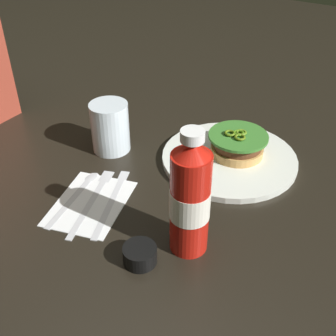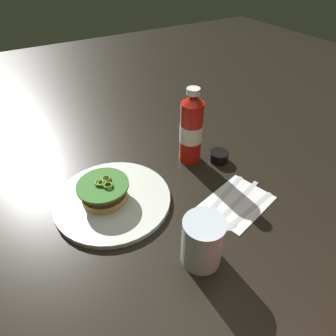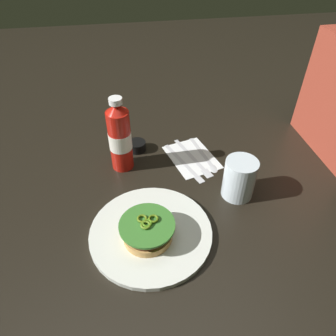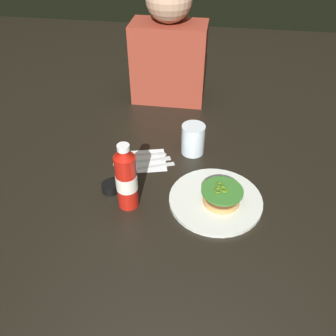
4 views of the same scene
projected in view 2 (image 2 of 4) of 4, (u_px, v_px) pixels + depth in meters
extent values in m
plane|color=black|center=(188.00, 205.00, 0.71)|extent=(3.00, 3.00, 0.00)
cylinder|color=silver|center=(113.00, 200.00, 0.71)|extent=(0.28, 0.28, 0.01)
cylinder|color=tan|center=(105.00, 195.00, 0.70)|extent=(0.11, 0.11, 0.02)
cylinder|color=#512D19|center=(104.00, 190.00, 0.69)|extent=(0.10, 0.10, 0.02)
cylinder|color=red|center=(103.00, 187.00, 0.68)|extent=(0.09, 0.09, 0.01)
cylinder|color=#367329|center=(103.00, 185.00, 0.68)|extent=(0.12, 0.12, 0.01)
torus|color=#526D15|center=(106.00, 179.00, 0.69)|extent=(0.02, 0.02, 0.01)
torus|color=#517015|center=(108.00, 185.00, 0.67)|extent=(0.02, 0.02, 0.01)
torus|color=#487B15|center=(102.00, 183.00, 0.67)|extent=(0.02, 0.02, 0.01)
torus|color=#567A1C|center=(99.00, 183.00, 0.67)|extent=(0.02, 0.02, 0.01)
cylinder|color=red|center=(191.00, 133.00, 0.79)|extent=(0.06, 0.06, 0.18)
cone|color=red|center=(193.00, 99.00, 0.73)|extent=(0.06, 0.06, 0.02)
cylinder|color=white|center=(193.00, 91.00, 0.71)|extent=(0.03, 0.03, 0.02)
cylinder|color=white|center=(191.00, 133.00, 0.79)|extent=(0.06, 0.06, 0.05)
cylinder|color=silver|center=(202.00, 241.00, 0.56)|extent=(0.08, 0.08, 0.11)
cylinder|color=black|center=(219.00, 156.00, 0.83)|extent=(0.05, 0.05, 0.03)
cube|color=white|center=(237.00, 202.00, 0.71)|extent=(0.19, 0.16, 0.00)
cube|color=silver|center=(225.00, 194.00, 0.73)|extent=(0.17, 0.07, 0.00)
cube|color=silver|center=(210.00, 210.00, 0.69)|extent=(0.08, 0.05, 0.00)
cube|color=silver|center=(237.00, 201.00, 0.71)|extent=(0.19, 0.07, 0.00)
cube|color=silver|center=(219.00, 221.00, 0.66)|extent=(0.04, 0.03, 0.00)
cube|color=silver|center=(251.00, 209.00, 0.69)|extent=(0.17, 0.05, 0.00)
ellipsoid|color=silver|center=(232.00, 225.00, 0.65)|extent=(0.04, 0.03, 0.00)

